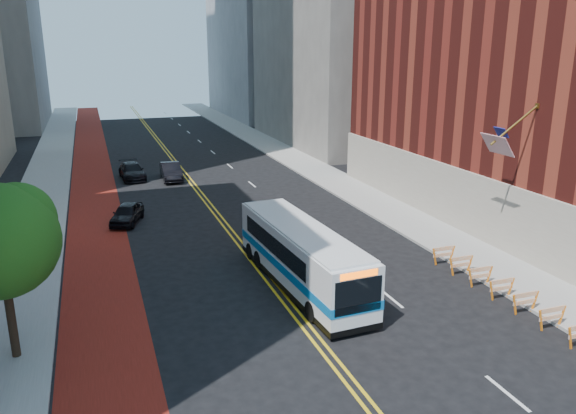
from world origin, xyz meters
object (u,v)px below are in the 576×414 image
(street_tree, at_px, (1,236))
(car_c, at_px, (132,171))
(transit_bus, at_px, (301,255))
(car_b, at_px, (171,171))
(car_a, at_px, (127,213))

(street_tree, relative_size, car_c, 1.39)
(transit_bus, xyz_separation_m, car_b, (-2.79, 25.18, -0.84))
(street_tree, distance_m, car_a, 17.50)
(street_tree, bearing_deg, car_a, 72.34)
(transit_bus, relative_size, car_b, 2.45)
(transit_bus, bearing_deg, car_c, 99.39)
(car_b, height_order, car_c, car_b)
(car_a, distance_m, car_b, 12.65)
(car_c, bearing_deg, transit_bus, -81.34)
(transit_bus, distance_m, car_a, 15.32)
(transit_bus, distance_m, car_b, 25.34)
(street_tree, xyz_separation_m, car_b, (9.74, 27.96, -4.15))
(street_tree, distance_m, transit_bus, 13.26)
(street_tree, bearing_deg, car_b, 70.79)
(transit_bus, height_order, car_b, transit_bus)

